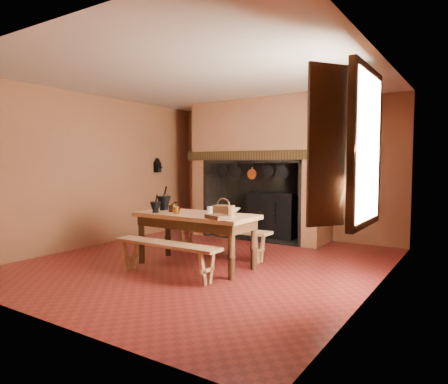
% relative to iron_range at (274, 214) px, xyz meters
% --- Properties ---
extents(floor, '(5.50, 5.50, 0.00)m').
position_rel_iron_range_xyz_m(floor, '(0.04, -2.45, -0.48)').
color(floor, maroon).
rests_on(floor, ground).
extents(ceiling, '(5.50, 5.50, 0.00)m').
position_rel_iron_range_xyz_m(ceiling, '(0.04, -2.45, 2.32)').
color(ceiling, silver).
rests_on(ceiling, back_wall).
extents(back_wall, '(5.00, 0.02, 2.80)m').
position_rel_iron_range_xyz_m(back_wall, '(0.04, 0.30, 0.92)').
color(back_wall, brown).
rests_on(back_wall, floor).
extents(wall_left, '(0.02, 5.50, 2.80)m').
position_rel_iron_range_xyz_m(wall_left, '(-2.46, -2.45, 0.92)').
color(wall_left, brown).
rests_on(wall_left, floor).
extents(wall_right, '(0.02, 5.50, 2.80)m').
position_rel_iron_range_xyz_m(wall_right, '(2.54, -2.45, 0.92)').
color(wall_right, brown).
rests_on(wall_right, floor).
extents(wall_front, '(5.00, 0.02, 2.80)m').
position_rel_iron_range_xyz_m(wall_front, '(0.04, -5.20, 0.92)').
color(wall_front, brown).
rests_on(wall_front, floor).
extents(chimney_breast, '(2.95, 0.96, 2.80)m').
position_rel_iron_range_xyz_m(chimney_breast, '(-0.26, -0.14, 1.33)').
color(chimney_breast, brown).
rests_on(chimney_breast, floor).
extents(iron_range, '(1.12, 0.55, 1.60)m').
position_rel_iron_range_xyz_m(iron_range, '(0.00, 0.00, 0.00)').
color(iron_range, black).
rests_on(iron_range, floor).
extents(hearth_pans, '(0.51, 0.62, 0.20)m').
position_rel_iron_range_xyz_m(hearth_pans, '(-1.01, -0.23, -0.39)').
color(hearth_pans, '#B17D29').
rests_on(hearth_pans, floor).
extents(hanging_pans, '(1.92, 0.29, 0.27)m').
position_rel_iron_range_xyz_m(hanging_pans, '(-0.30, -0.64, 0.88)').
color(hanging_pans, black).
rests_on(hanging_pans, chimney_breast).
extents(onion_string, '(0.12, 0.10, 0.46)m').
position_rel_iron_range_xyz_m(onion_string, '(1.04, -0.66, 0.85)').
color(onion_string, '#A4451E').
rests_on(onion_string, chimney_breast).
extents(herb_bunch, '(0.20, 0.20, 0.35)m').
position_rel_iron_range_xyz_m(herb_bunch, '(1.22, -0.66, 0.90)').
color(herb_bunch, '#525729').
rests_on(herb_bunch, chimney_breast).
extents(window, '(0.39, 1.75, 1.76)m').
position_rel_iron_range_xyz_m(window, '(2.39, -2.85, 1.22)').
color(window, white).
rests_on(window, wall_right).
extents(wall_coffee_mill, '(0.23, 0.16, 0.31)m').
position_rel_iron_range_xyz_m(wall_coffee_mill, '(-2.38, -0.90, 1.03)').
color(wall_coffee_mill, black).
rests_on(wall_coffee_mill, wall_left).
extents(work_table, '(1.83, 0.81, 0.79)m').
position_rel_iron_range_xyz_m(work_table, '(0.06, -2.73, 0.18)').
color(work_table, '#AF7D50').
rests_on(work_table, floor).
extents(bench_front, '(1.66, 0.29, 0.47)m').
position_rel_iron_range_xyz_m(bench_front, '(0.06, -3.40, -0.13)').
color(bench_front, '#AF7D50').
rests_on(bench_front, floor).
extents(bench_back, '(1.74, 0.30, 0.49)m').
position_rel_iron_range_xyz_m(bench_back, '(0.06, -2.06, -0.12)').
color(bench_back, '#AF7D50').
rests_on(bench_back, floor).
extents(mortar_large, '(0.22, 0.22, 0.38)m').
position_rel_iron_range_xyz_m(mortar_large, '(-0.63, -2.66, 0.43)').
color(mortar_large, black).
rests_on(mortar_large, work_table).
extents(mortar_small, '(0.16, 0.16, 0.28)m').
position_rel_iron_range_xyz_m(mortar_small, '(-0.51, -2.98, 0.40)').
color(mortar_small, black).
rests_on(mortar_small, work_table).
extents(coffee_grinder, '(0.15, 0.12, 0.16)m').
position_rel_iron_range_xyz_m(coffee_grinder, '(-0.34, -2.77, 0.37)').
color(coffee_grinder, '#371D11').
rests_on(coffee_grinder, work_table).
extents(brass_mug_a, '(0.09, 0.09, 0.08)m').
position_rel_iron_range_xyz_m(brass_mug_a, '(-0.13, -2.95, 0.35)').
color(brass_mug_a, '#B17D29').
rests_on(brass_mug_a, work_table).
extents(brass_mug_b, '(0.08, 0.08, 0.09)m').
position_rel_iron_range_xyz_m(brass_mug_b, '(0.50, -2.42, 0.35)').
color(brass_mug_b, '#B17D29').
rests_on(brass_mug_b, work_table).
extents(mixing_bowl, '(0.33, 0.33, 0.08)m').
position_rel_iron_range_xyz_m(mixing_bowl, '(0.44, -2.44, 0.35)').
color(mixing_bowl, beige).
rests_on(mixing_bowl, work_table).
extents(stoneware_crock, '(0.12, 0.12, 0.15)m').
position_rel_iron_range_xyz_m(stoneware_crock, '(0.68, -2.76, 0.38)').
color(stoneware_crock, brown).
rests_on(stoneware_crock, work_table).
extents(glass_jar, '(0.09, 0.09, 0.14)m').
position_rel_iron_range_xyz_m(glass_jar, '(0.41, -2.88, 0.38)').
color(glass_jar, beige).
rests_on(glass_jar, work_table).
extents(wicker_basket, '(0.28, 0.21, 0.26)m').
position_rel_iron_range_xyz_m(wicker_basket, '(0.56, -2.76, 0.39)').
color(wicker_basket, '#452614').
rests_on(wicker_basket, work_table).
extents(wooden_tray, '(0.38, 0.32, 0.05)m').
position_rel_iron_range_xyz_m(wooden_tray, '(0.65, -3.03, 0.33)').
color(wooden_tray, '#371D11').
rests_on(wooden_tray, work_table).
extents(brass_cup, '(0.14, 0.14, 0.09)m').
position_rel_iron_range_xyz_m(brass_cup, '(-0.17, -2.91, 0.35)').
color(brass_cup, '#B17D29').
rests_on(brass_cup, work_table).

